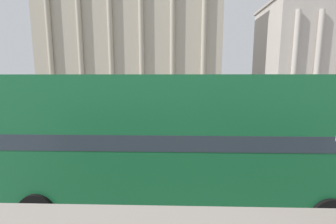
{
  "coord_description": "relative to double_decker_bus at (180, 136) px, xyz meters",
  "views": [
    {
      "loc": [
        -0.67,
        -1.96,
        4.27
      ],
      "look_at": [
        -1.19,
        16.03,
        1.55
      ],
      "focal_mm": 24.0,
      "sensor_mm": 36.0,
      "label": 1
    }
  ],
  "objects": [
    {
      "name": "plaza_building_right",
      "position": [
        30.44,
        40.7,
        7.05
      ],
      "size": [
        25.11,
        14.9,
        18.96
      ],
      "color": "#BCB2A8",
      "rests_on": "ground_plane"
    },
    {
      "name": "pedestrian_grey",
      "position": [
        4.72,
        12.53,
        -1.4
      ],
      "size": [
        0.32,
        0.32,
        1.79
      ],
      "rotation": [
        0.0,
        0.0,
        1.72
      ],
      "color": "#282B33",
      "rests_on": "ground_plane"
    },
    {
      "name": "pedestrian_olive",
      "position": [
        -2.42,
        27.67,
        -1.5
      ],
      "size": [
        0.32,
        0.32,
        1.62
      ],
      "rotation": [
        0.0,
        0.0,
        2.33
      ],
      "color": "#282B33",
      "rests_on": "ground_plane"
    },
    {
      "name": "traffic_light_mid",
      "position": [
        1.08,
        10.24,
        0.25
      ],
      "size": [
        0.42,
        0.24,
        4.13
      ],
      "color": "black",
      "rests_on": "ground_plane"
    },
    {
      "name": "double_decker_bus",
      "position": [
        0.0,
        0.0,
        0.0
      ],
      "size": [
        10.94,
        2.67,
        4.37
      ],
      "rotation": [
        0.0,
        0.0,
        0.02
      ],
      "color": "black",
      "rests_on": "ground_plane"
    },
    {
      "name": "traffic_light_near",
      "position": [
        8.38,
        5.21,
        -0.24
      ],
      "size": [
        0.42,
        0.24,
        3.32
      ],
      "color": "black",
      "rests_on": "ground_plane"
    },
    {
      "name": "car_silver",
      "position": [
        -4.38,
        22.12,
        -1.73
      ],
      "size": [
        4.2,
        1.93,
        1.35
      ],
      "rotation": [
        0.0,
        0.0,
        1.66
      ],
      "color": "black",
      "rests_on": "ground_plane"
    },
    {
      "name": "pedestrian_blue",
      "position": [
        6.26,
        25.71,
        -1.43
      ],
      "size": [
        0.32,
        0.32,
        1.73
      ],
      "rotation": [
        0.0,
        0.0,
        2.6
      ],
      "color": "#282B33",
      "rests_on": "ground_plane"
    },
    {
      "name": "plaza_building_left",
      "position": [
        -9.23,
        41.16,
        10.5
      ],
      "size": [
        36.46,
        11.27,
        25.88
      ],
      "color": "#B2A893",
      "rests_on": "ground_plane"
    }
  ]
}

